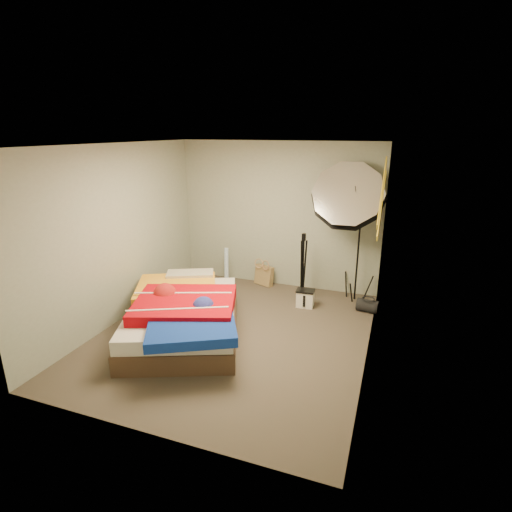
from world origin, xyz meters
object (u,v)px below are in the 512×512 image
at_px(tote_bag, 264,275).
at_px(camera_case, 305,299).
at_px(duffel_bag, 368,306).
at_px(bed, 184,314).
at_px(photo_umbrella, 348,198).
at_px(wrapping_roll, 226,267).
at_px(camera_tripod, 303,263).

height_order(tote_bag, camera_case, tote_bag).
xyz_separation_m(tote_bag, duffel_bag, (1.85, -0.53, -0.08)).
bearing_deg(bed, photo_umbrella, 45.17).
xyz_separation_m(wrapping_roll, duffel_bag, (2.49, -0.31, -0.24)).
xyz_separation_m(bed, camera_tripod, (1.23, 1.66, 0.35)).
bearing_deg(wrapping_roll, photo_umbrella, -0.58).
bearing_deg(tote_bag, duffel_bag, 5.88).
relative_size(camera_case, duffel_bag, 0.81).
bearing_deg(duffel_bag, bed, -136.51).
distance_m(tote_bag, photo_umbrella, 2.08).
distance_m(tote_bag, camera_case, 1.13).
relative_size(camera_case, photo_umbrella, 0.11).
xyz_separation_m(tote_bag, photo_umbrella, (1.42, -0.24, 1.51)).
xyz_separation_m(tote_bag, wrapping_roll, (-0.64, -0.22, 0.16)).
relative_size(tote_bag, camera_case, 1.36).
bearing_deg(camera_tripod, wrapping_roll, 171.26).
distance_m(wrapping_roll, photo_umbrella, 2.46).
bearing_deg(wrapping_roll, tote_bag, 19.20).
height_order(duffel_bag, camera_tripod, camera_tripod).
height_order(tote_bag, wrapping_roll, wrapping_roll).
bearing_deg(tote_bag, wrapping_roll, -138.90).
distance_m(bed, camera_tripod, 2.09).
distance_m(wrapping_roll, duffel_bag, 2.52).
height_order(wrapping_roll, camera_case, wrapping_roll).
bearing_deg(wrapping_roll, camera_tripod, -8.74).
distance_m(wrapping_roll, bed, 1.89).
distance_m(camera_case, photo_umbrella, 1.69).
height_order(wrapping_roll, camera_tripod, camera_tripod).
xyz_separation_m(wrapping_roll, photo_umbrella, (2.05, -0.02, 1.35)).
xyz_separation_m(camera_case, duffel_bag, (0.94, 0.14, -0.03)).
height_order(tote_bag, camera_tripod, camera_tripod).
relative_size(tote_bag, bed, 0.15).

